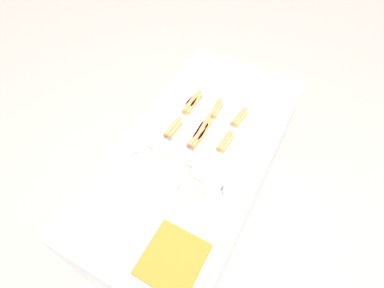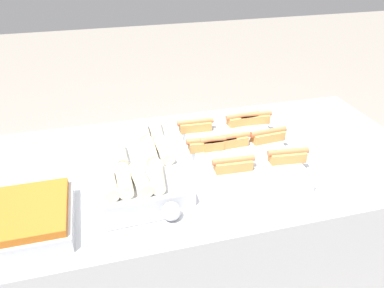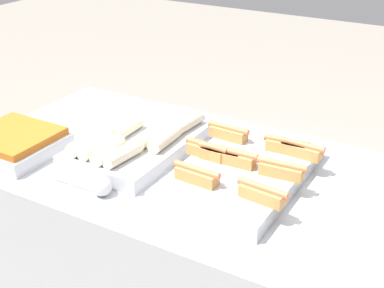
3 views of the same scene
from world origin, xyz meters
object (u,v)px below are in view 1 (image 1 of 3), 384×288
tray_hotdogs (206,127)px  tray_wraps (175,177)px  tray_side_front (173,261)px  serving_spoon_near (227,192)px  serving_spoon_far (135,149)px

tray_hotdogs → tray_wraps: size_ratio=1.13×
tray_side_front → tray_hotdogs: bearing=16.1°
tray_hotdogs → tray_wraps: (-0.38, -0.01, 0.00)m
tray_wraps → serving_spoon_near: tray_wraps is taller
tray_hotdogs → tray_side_front: bearing=-163.9°
tray_wraps → serving_spoon_far: bearing=78.8°
tray_wraps → serving_spoon_near: size_ratio=2.18×
tray_side_front → serving_spoon_far: bearing=49.5°
tray_side_front → serving_spoon_near: (0.41, -0.07, -0.01)m
serving_spoon_far → tray_wraps: bearing=-101.2°
tray_hotdogs → tray_wraps: bearing=-178.2°
tray_side_front → serving_spoon_near: tray_side_front is taller
serving_spoon_far → tray_side_front: bearing=-130.5°
tray_side_front → serving_spoon_near: bearing=-9.4°
serving_spoon_near → serving_spoon_far: size_ratio=0.97×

